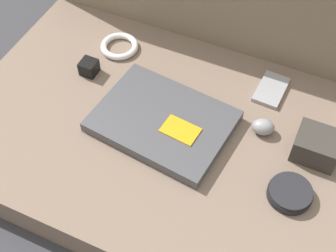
{
  "coord_description": "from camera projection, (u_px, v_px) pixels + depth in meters",
  "views": [
    {
      "loc": [
        0.29,
        -0.64,
        1.04
      ],
      "look_at": [
        0.0,
        0.0,
        0.12
      ],
      "focal_mm": 50.0,
      "sensor_mm": 36.0,
      "label": 1
    }
  ],
  "objects": [
    {
      "name": "ground_plane",
      "position": [
        168.0,
        153.0,
        1.26
      ],
      "size": [
        8.0,
        8.0,
        0.0
      ],
      "primitive_type": "plane",
      "color": "#38383D"
    },
    {
      "name": "cable_coil",
      "position": [
        119.0,
        46.0,
        1.35
      ],
      "size": [
        0.11,
        0.11,
        0.02
      ],
      "color": "white",
      "rests_on": "couch_seat"
    },
    {
      "name": "speaker_puck",
      "position": [
        290.0,
        193.0,
        1.06
      ],
      "size": [
        0.1,
        0.1,
        0.03
      ],
      "color": "black",
      "rests_on": "couch_seat"
    },
    {
      "name": "laptop",
      "position": [
        163.0,
        121.0,
        1.18
      ],
      "size": [
        0.36,
        0.28,
        0.03
      ],
      "rotation": [
        0.0,
        0.0,
        -0.11
      ],
      "color": "#47474C",
      "rests_on": "couch_seat"
    },
    {
      "name": "couch_seat",
      "position": [
        168.0,
        142.0,
        1.22
      ],
      "size": [
        1.08,
        0.69,
        0.1
      ],
      "color": "#7A6656",
      "rests_on": "ground_plane"
    },
    {
      "name": "computer_mouse",
      "position": [
        263.0,
        127.0,
        1.16
      ],
      "size": [
        0.07,
        0.06,
        0.04
      ],
      "rotation": [
        0.0,
        0.0,
        0.25
      ],
      "color": "gray",
      "rests_on": "couch_seat"
    },
    {
      "name": "phone_black",
      "position": [
        271.0,
        90.0,
        1.26
      ],
      "size": [
        0.08,
        0.12,
        0.01
      ],
      "rotation": [
        0.0,
        0.0,
        -0.05
      ],
      "color": "#99999E",
      "rests_on": "couch_seat"
    },
    {
      "name": "camera_pouch",
      "position": [
        317.0,
        146.0,
        1.11
      ],
      "size": [
        0.1,
        0.09,
        0.07
      ],
      "color": "#38332D",
      "rests_on": "couch_seat"
    },
    {
      "name": "charger_brick",
      "position": [
        89.0,
        67.0,
        1.29
      ],
      "size": [
        0.04,
        0.04,
        0.04
      ],
      "color": "black",
      "rests_on": "couch_seat"
    }
  ]
}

